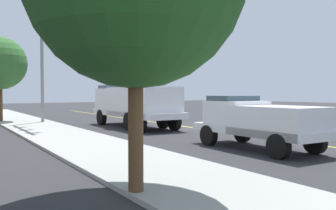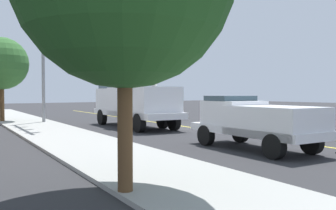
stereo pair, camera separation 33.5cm
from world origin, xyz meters
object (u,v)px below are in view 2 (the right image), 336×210
at_px(service_pickup_truck, 256,121).
at_px(passing_minivan, 154,106).
at_px(utility_bucket_truck, 134,101).
at_px(traffic_cone_mid_front, 132,116).
at_px(traffic_signal_mast, 50,35).

bearing_deg(service_pickup_truck, passing_minivan, -21.89).
height_order(utility_bucket_truck, passing_minivan, utility_bucket_truck).
bearing_deg(utility_bucket_truck, traffic_cone_mid_front, -28.55).
distance_m(service_pickup_truck, passing_minivan, 19.48).
bearing_deg(utility_bucket_truck, service_pickup_truck, 175.22).
relative_size(utility_bucket_truck, traffic_cone_mid_front, 9.73).
relative_size(traffic_cone_mid_front, traffic_signal_mast, 0.10).
bearing_deg(passing_minivan, utility_bucket_truck, 139.33).
bearing_deg(passing_minivan, traffic_signal_mast, 107.21).
xyz_separation_m(utility_bucket_truck, traffic_signal_mast, (4.22, 3.96, 4.34)).
relative_size(utility_bucket_truck, passing_minivan, 1.70).
xyz_separation_m(utility_bucket_truck, passing_minivan, (7.42, -6.37, -0.66)).
distance_m(service_pickup_truck, traffic_signal_mast, 15.94).
relative_size(utility_bucket_truck, service_pickup_truck, 1.46).
bearing_deg(passing_minivan, traffic_cone_mid_front, 130.15).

